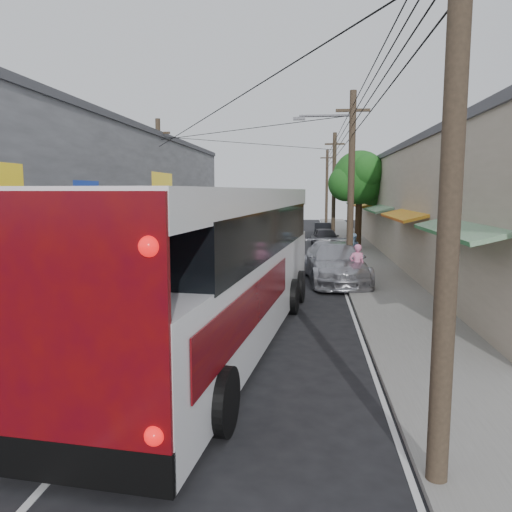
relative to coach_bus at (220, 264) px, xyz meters
The scene contains 13 objects.
ground 4.76m from the coach_bus, 106.41° to the right, with size 120.00×120.00×0.00m, color black.
sidewalk 16.86m from the coach_bus, 71.59° to the left, with size 3.00×80.00×0.12m, color slate.
building_right 20.41m from the coach_bus, 61.34° to the left, with size 7.09×40.00×6.25m.
building_left 17.02m from the coach_bus, 124.97° to the left, with size 7.20×36.00×7.25m.
utility_poles 16.45m from the coach_bus, 83.27° to the left, with size 11.80×45.28×8.00m.
street_tree 22.77m from the coach_bus, 75.51° to the left, with size 4.40×4.00×6.60m.
coach_bus is the anchor object (origin of this frame).
jeepney 4.93m from the coach_bus, 139.77° to the right, with size 2.43×5.26×1.46m, color #B1B1B8.
parked_suv 9.59m from the coach_bus, 69.13° to the left, with size 2.40×5.90×1.71m, color #A2A2AA.
parked_car_mid 22.06m from the coach_bus, 81.15° to the left, with size 1.66×4.13×1.41m, color #26252A.
parked_car_far 29.22m from the coach_bus, 83.33° to the left, with size 1.35×3.88×1.28m, color black.
pedestrian_near 8.70m from the coach_bus, 60.97° to the left, with size 0.62×0.40×1.69m, color pink.
pedestrian_far 13.70m from the coach_bus, 70.92° to the left, with size 0.81×0.63×1.67m, color #96BADB.
Camera 1 is at (3.47, -8.40, 3.92)m, focal length 35.00 mm.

